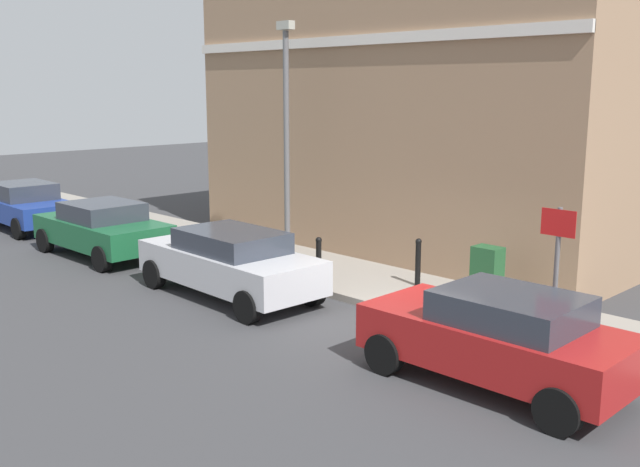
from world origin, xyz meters
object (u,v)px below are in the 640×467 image
Objects in this scene: car_red at (498,336)px; bollard_far_kerb at (319,259)px; car_silver at (230,261)px; bollard_near_cabinet at (418,261)px; car_blue at (24,205)px; lamppost at (286,131)px; car_green at (102,228)px; street_sign at (557,255)px; utility_cabinet at (487,278)px.

bollard_far_kerb is (1.72, 5.50, -0.06)m from car_red.
car_silver is 4.00m from bollard_near_cabinet.
lamppost is (2.73, -9.25, 2.57)m from car_blue.
car_silver reaches higher than car_blue.
street_sign reaches higher than car_green.
car_green is (0.03, 11.82, -0.02)m from car_red.
bollard_far_kerb is 3.68m from lamppost.
car_blue is (0.19, 17.07, -0.03)m from car_red.
car_red is 0.96× the size of car_green.
bollard_near_cabinet is 0.45× the size of street_sign.
lamppost reaches higher than car_blue.
car_red is 11.82m from car_green.
bollard_near_cabinet is 1.00× the size of bollard_far_kerb.
utility_cabinet is 3.61m from bollard_far_kerb.
bollard_far_kerb is (1.65, -0.97, -0.06)m from car_silver.
bollard_far_kerb is at bearing -17.98° from car_red.
car_green reaches higher than bollard_near_cabinet.
car_red is at bearing -179.45° from car_blue.
bollard_near_cabinet is 2.13m from bollard_far_kerb.
car_silver is 4.31× the size of bollard_near_cabinet.
bollard_far_kerb is at bearing 131.60° from bollard_near_cabinet.
lamppost reaches higher than street_sign.
bollard_far_kerb is at bearing 91.44° from street_sign.
car_silver is 6.67m from street_sign.
utility_cabinet is at bearing -68.64° from bollard_far_kerb.
utility_cabinet reaches higher than bollard_near_cabinet.
bollard_far_kerb is at bearing -171.25° from car_blue.
car_blue reaches higher than car_green.
car_red is 0.69× the size of lamppost.
lamppost is (1.19, 2.32, 2.60)m from bollard_far_kerb.
car_green is 11.88m from street_sign.
car_silver is 5.25m from utility_cabinet.
car_green is 5.26m from car_blue.
lamppost is (-0.13, 5.68, 2.62)m from utility_cabinet.
street_sign is 7.95m from lamppost.
car_green is 0.72× the size of lamppost.
car_red is at bearing -110.41° from lamppost.
car_green is 5.55m from lamppost.
car_silver is at bearing 124.38° from utility_cabinet.
car_green is 3.99× the size of bollard_far_kerb.
bollard_near_cabinet is (3.14, 3.91, -0.06)m from car_red.
car_silver is (0.07, 6.48, -0.00)m from car_red.
car_green is (-0.04, 5.34, -0.02)m from car_silver.
car_blue reaches higher than bollard_near_cabinet.
utility_cabinet is at bearing -168.01° from car_blue.
car_silver is 5.34m from car_green.
bollard_near_cabinet is (2.95, -13.16, -0.03)m from car_blue.
car_red is 0.89× the size of car_silver.
car_silver is at bearing 140.06° from bollard_near_cabinet.
car_blue is (0.15, 5.25, -0.01)m from car_green.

